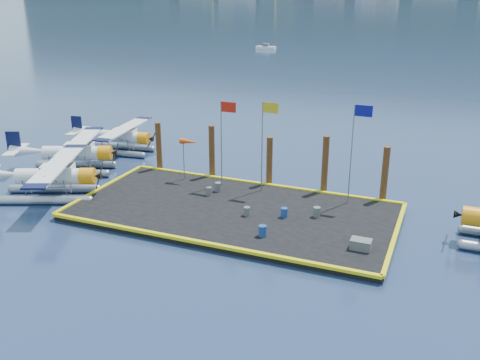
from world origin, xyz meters
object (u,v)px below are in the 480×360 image
object	(u,v)px
windsock	(189,143)
drum_1	(262,231)
drum_3	(247,211)
piling_3	(325,167)
seaplane_a	(53,178)
piling_0	(159,148)
seaplane_c	(121,138)
piling_4	(385,176)
piling_2	(269,163)
drum_0	(209,191)
drum_2	(284,213)
flagpole_red	(224,130)
flagpole_blue	(355,140)
drum_5	(218,187)
crate	(361,244)
seaplane_b	(75,155)
piling_1	(212,153)
drum_4	(317,212)
flagpole_yellow	(265,133)

from	to	relation	value
windsock	drum_1	bearing A→B (deg)	-39.90
drum_3	piling_3	xyz separation A→B (m)	(3.34, 5.98, 1.47)
seaplane_a	piling_0	size ratio (longest dim) A/B	2.28
seaplane_c	piling_4	bearing A→B (deg)	74.69
seaplane_a	drum_3	distance (m)	13.68
drum_3	piling_2	size ratio (longest dim) A/B	0.14
seaplane_c	piling_0	world-z (taller)	piling_0
drum_0	drum_2	bearing A→B (deg)	-14.70
drum_1	piling_2	bearing A→B (deg)	106.91
piling_2	seaplane_a	bearing A→B (deg)	-150.15
piling_3	drum_1	bearing A→B (deg)	-99.97
flagpole_red	piling_0	distance (m)	6.84
drum_2	flagpole_blue	xyz separation A→B (m)	(3.34, 3.74, 3.99)
drum_1	flagpole_blue	size ratio (longest dim) A/B	0.10
drum_3	windsock	bearing A→B (deg)	144.66
drum_5	piling_0	xyz separation A→B (m)	(-6.30, 2.88, 1.29)
seaplane_a	flagpole_blue	bearing A→B (deg)	84.20
seaplane_a	flagpole_red	xyz separation A→B (m)	(10.13, 5.82, 2.95)
crate	flagpole_red	distance (m)	12.97
seaplane_b	piling_1	size ratio (longest dim) A/B	2.16
drum_1	drum_3	size ratio (longest dim) A/B	1.16
crate	drum_4	bearing A→B (deg)	135.11
piling_1	piling_2	distance (m)	4.50
drum_3	piling_4	bearing A→B (deg)	39.18
crate	piling_0	distance (m)	18.73
drum_5	crate	bearing A→B (deg)	-24.81
flagpole_yellow	crate	bearing A→B (deg)	-38.67
drum_4	piling_4	world-z (taller)	piling_4
seaplane_c	drum_2	xyz separation A→B (m)	(17.59, -8.67, -0.62)
drum_3	flagpole_blue	world-z (taller)	flagpole_blue
seaplane_c	piling_0	xyz separation A→B (m)	(5.73, -3.34, 0.69)
piling_2	piling_1	bearing A→B (deg)	180.00
drum_4	piling_2	world-z (taller)	piling_2
piling_2	drum_1	bearing A→B (deg)	-73.09
drum_2	flagpole_red	world-z (taller)	flagpole_red
drum_0	drum_2	xyz separation A→B (m)	(5.83, -1.53, 0.01)
piling_0	piling_3	world-z (taller)	piling_3
seaplane_a	drum_2	distance (m)	15.93
piling_3	piling_4	bearing A→B (deg)	0.00
drum_1	flagpole_yellow	xyz separation A→B (m)	(-2.33, 6.74, 3.79)
piling_4	drum_4	bearing A→B (deg)	-126.18
flagpole_red	flagpole_blue	distance (m)	8.99
seaplane_c	piling_2	world-z (taller)	piling_2
piling_2	piling_4	xyz separation A→B (m)	(8.00, 0.00, 0.10)
drum_1	seaplane_a	bearing A→B (deg)	176.58
drum_0	drum_2	distance (m)	6.03
piling_3	windsock	bearing A→B (deg)	-170.47
seaplane_a	flagpole_blue	world-z (taller)	flagpole_blue
flagpole_yellow	piling_0	world-z (taller)	flagpole_yellow
drum_1	piling_0	xyz separation A→B (m)	(-11.53, 8.34, 1.28)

